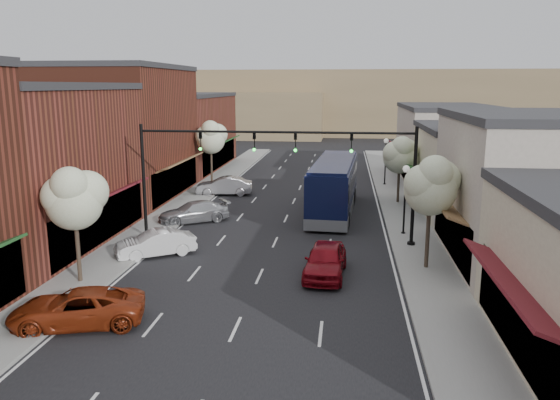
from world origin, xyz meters
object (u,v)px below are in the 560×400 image
(coach_bus, at_px, (334,186))
(parked_car_a, at_px, (77,308))
(tree_right_far, at_px, (400,154))
(parked_car_b, at_px, (156,243))
(signal_mast_right, at_px, (372,168))
(signal_mast_left, at_px, (181,165))
(parked_car_e, at_px, (224,186))
(tree_left_near, at_px, (74,197))
(lamp_post_near, at_px, (405,188))
(lamp_post_far, at_px, (386,154))
(parked_car_c, at_px, (194,212))
(red_hatchback, at_px, (325,260))
(tree_left_far, at_px, (211,137))
(tree_right_near, at_px, (432,184))

(coach_bus, xyz_separation_m, parked_car_a, (-9.50, -20.77, -1.30))
(tree_right_far, xyz_separation_m, parked_car_b, (-14.55, -15.34, -3.28))
(signal_mast_right, xyz_separation_m, coach_bus, (-2.32, 8.39, -2.60))
(signal_mast_left, xyz_separation_m, parked_car_e, (-0.58, 13.83, -3.83))
(tree_left_near, distance_m, parked_car_e, 22.25)
(signal_mast_right, distance_m, tree_right_far, 12.27)
(parked_car_a, xyz_separation_m, parked_car_b, (0.00, 8.98, -0.00))
(tree_left_near, xyz_separation_m, lamp_post_near, (16.05, 10.56, -1.22))
(parked_car_a, distance_m, parked_car_b, 8.98)
(lamp_post_near, relative_size, lamp_post_far, 1.00)
(parked_car_c, bearing_deg, tree_right_far, 86.07)
(signal_mast_right, relative_size, red_hatchback, 1.73)
(tree_left_far, relative_size, parked_car_e, 1.28)
(signal_mast_right, xyz_separation_m, tree_right_near, (2.73, -4.05, -0.17))
(parked_car_c, bearing_deg, parked_car_a, -31.63)
(tree_right_far, distance_m, tree_left_near, 25.99)
(coach_bus, distance_m, red_hatchback, 13.97)
(tree_left_far, bearing_deg, parked_car_b, -84.50)
(parked_car_a, bearing_deg, signal_mast_right, 120.58)
(tree_left_far, relative_size, parked_car_b, 1.42)
(lamp_post_near, bearing_deg, parked_car_c, 172.65)
(lamp_post_far, height_order, coach_bus, lamp_post_far)
(parked_car_b, bearing_deg, parked_car_a, -32.55)
(tree_left_near, relative_size, parked_car_c, 1.17)
(signal_mast_right, distance_m, tree_left_far, 22.68)
(lamp_post_near, relative_size, parked_car_b, 1.03)
(parked_car_b, bearing_deg, tree_right_far, 103.98)
(signal_mast_left, distance_m, tree_left_far, 18.14)
(lamp_post_near, height_order, parked_car_c, lamp_post_near)
(signal_mast_left, height_order, tree_right_far, signal_mast_left)
(tree_left_far, height_order, lamp_post_far, tree_left_far)
(tree_right_near, height_order, lamp_post_far, tree_right_near)
(signal_mast_left, bearing_deg, tree_right_far, 40.54)
(signal_mast_right, xyz_separation_m, parked_car_e, (-11.82, 13.83, -3.83))
(tree_right_far, distance_m, red_hatchback, 18.49)
(coach_bus, xyz_separation_m, parked_car_b, (-9.50, -11.78, -1.31))
(signal_mast_right, height_order, parked_car_e, signal_mast_right)
(tree_left_far, bearing_deg, lamp_post_far, 7.30)
(signal_mast_right, distance_m, parked_car_e, 18.59)
(tree_right_near, relative_size, tree_left_far, 0.97)
(tree_left_far, xyz_separation_m, parked_car_b, (2.05, -21.34, -3.89))
(lamp_post_far, relative_size, red_hatchback, 0.93)
(tree_left_near, relative_size, parked_car_a, 1.11)
(lamp_post_far, bearing_deg, tree_right_far, -86.12)
(tree_right_far, distance_m, parked_car_e, 15.01)
(tree_left_near, relative_size, coach_bus, 0.44)
(lamp_post_near, distance_m, parked_car_c, 14.30)
(tree_left_near, xyz_separation_m, parked_car_b, (2.05, 4.66, -3.51))
(coach_bus, bearing_deg, parked_car_b, -125.46)
(lamp_post_near, height_order, parked_car_e, lamp_post_near)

